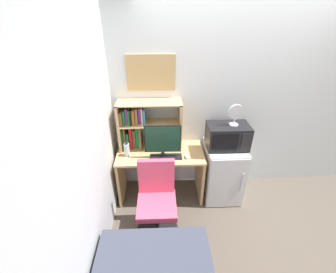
# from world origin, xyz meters

# --- Properties ---
(wall_back) EXTENTS (6.40, 0.04, 2.60)m
(wall_back) POSITION_xyz_m (0.40, 0.02, 1.30)
(wall_back) COLOR silver
(wall_back) RESTS_ON ground_plane
(wall_left) EXTENTS (0.04, 4.40, 2.60)m
(wall_left) POSITION_xyz_m (-1.62, -1.60, 1.30)
(wall_left) COLOR silver
(wall_left) RESTS_ON ground_plane
(desk) EXTENTS (1.14, 0.58, 0.73)m
(desk) POSITION_xyz_m (-0.98, -0.29, 0.50)
(desk) COLOR tan
(desk) RESTS_ON ground_plane
(hutch_bookshelf) EXTENTS (0.81, 0.29, 0.65)m
(hutch_bookshelf) POSITION_xyz_m (-1.24, -0.13, 1.07)
(hutch_bookshelf) COLOR tan
(hutch_bookshelf) RESTS_ON desk
(monitor) EXTENTS (0.44, 0.16, 0.45)m
(monitor) POSITION_xyz_m (-0.95, -0.41, 0.97)
(monitor) COLOR black
(monitor) RESTS_ON desk
(keyboard) EXTENTS (0.40, 0.12, 0.02)m
(keyboard) POSITION_xyz_m (-0.91, -0.41, 0.74)
(keyboard) COLOR black
(keyboard) RESTS_ON desk
(computer_mouse) EXTENTS (0.05, 0.09, 0.04)m
(computer_mouse) POSITION_xyz_m (-0.65, -0.43, 0.74)
(computer_mouse) COLOR silver
(computer_mouse) RESTS_ON desk
(water_bottle) EXTENTS (0.07, 0.07, 0.19)m
(water_bottle) POSITION_xyz_m (-1.41, -0.35, 0.82)
(water_bottle) COLOR silver
(water_bottle) RESTS_ON desk
(mini_fridge) EXTENTS (0.50, 0.56, 0.81)m
(mini_fridge) POSITION_xyz_m (-0.13, -0.32, 0.41)
(mini_fridge) COLOR silver
(mini_fridge) RESTS_ON ground_plane
(microwave) EXTENTS (0.52, 0.33, 0.31)m
(microwave) POSITION_xyz_m (-0.13, -0.32, 0.97)
(microwave) COLOR black
(microwave) RESTS_ON mini_fridge
(desk_fan) EXTENTS (0.19, 0.11, 0.27)m
(desk_fan) POSITION_xyz_m (-0.07, -0.33, 1.28)
(desk_fan) COLOR silver
(desk_fan) RESTS_ON microwave
(desk_chair) EXTENTS (0.50, 0.50, 0.93)m
(desk_chair) POSITION_xyz_m (-1.03, -0.89, 0.40)
(desk_chair) COLOR black
(desk_chair) RESTS_ON ground_plane
(wall_corkboard) EXTENTS (0.60, 0.02, 0.43)m
(wall_corkboard) POSITION_xyz_m (-1.08, -0.01, 1.70)
(wall_corkboard) COLOR tan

